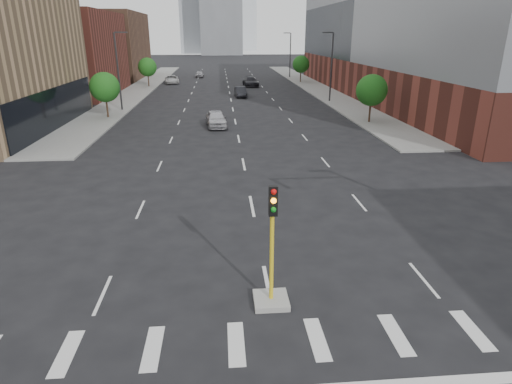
{
  "coord_description": "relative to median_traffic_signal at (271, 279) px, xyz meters",
  "views": [
    {
      "loc": [
        -1.58,
        -3.59,
        8.84
      ],
      "look_at": [
        -0.16,
        13.44,
        2.5
      ],
      "focal_mm": 30.0,
      "sensor_mm": 36.0,
      "label": 1
    }
  ],
  "objects": [
    {
      "name": "sidewalk_left_far",
      "position": [
        -15.0,
        65.03,
        -0.9
      ],
      "size": [
        5.0,
        92.0,
        0.15
      ],
      "primitive_type": "cube",
      "color": "gray",
      "rests_on": "ground"
    },
    {
      "name": "sidewalk_right_far",
      "position": [
        15.0,
        65.03,
        -0.9
      ],
      "size": [
        5.0,
        92.0,
        0.15
      ],
      "primitive_type": "cube",
      "color": "gray",
      "rests_on": "ground"
    },
    {
      "name": "building_left_far_a",
      "position": [
        -27.5,
        57.03,
        5.03
      ],
      "size": [
        20.0,
        22.0,
        12.0
      ],
      "primitive_type": "cube",
      "color": "brown",
      "rests_on": "ground"
    },
    {
      "name": "building_left_far_b",
      "position": [
        -27.5,
        83.03,
        5.53
      ],
      "size": [
        20.0,
        24.0,
        13.0
      ],
      "primitive_type": "cube",
      "color": "brown",
      "rests_on": "ground"
    },
    {
      "name": "building_right_main",
      "position": [
        29.5,
        51.03,
        10.03
      ],
      "size": [
        24.0,
        70.0,
        22.0
      ],
      "color": "brown",
      "rests_on": "ground"
    },
    {
      "name": "tower_mid",
      "position": [
        0.0,
        191.03,
        21.03
      ],
      "size": [
        18.0,
        18.0,
        44.0
      ],
      "primitive_type": "cube",
      "color": "slate",
      "rests_on": "ground"
    },
    {
      "name": "median_traffic_signal",
      "position": [
        0.0,
        0.0,
        0.0
      ],
      "size": [
        1.2,
        1.2,
        4.4
      ],
      "color": "#999993",
      "rests_on": "ground"
    },
    {
      "name": "streetlight_right_a",
      "position": [
        13.41,
        46.03,
        4.04
      ],
      "size": [
        1.6,
        0.22,
        9.07
      ],
      "color": "#2D2D30",
      "rests_on": "ground"
    },
    {
      "name": "streetlight_right_b",
      "position": [
        13.41,
        81.03,
        4.04
      ],
      "size": [
        1.6,
        0.22,
        9.07
      ],
      "color": "#2D2D30",
      "rests_on": "ground"
    },
    {
      "name": "streetlight_left",
      "position": [
        -13.41,
        41.03,
        4.04
      ],
      "size": [
        1.6,
        0.22,
        9.07
      ],
      "color": "#2D2D30",
      "rests_on": "ground"
    },
    {
      "name": "tree_left_near",
      "position": [
        -14.0,
        36.03,
        2.42
      ],
      "size": [
        3.2,
        3.2,
        4.85
      ],
      "color": "#382619",
      "rests_on": "ground"
    },
    {
      "name": "tree_left_far",
      "position": [
        -14.0,
        66.03,
        2.42
      ],
      "size": [
        3.2,
        3.2,
        4.85
      ],
      "color": "#382619",
      "rests_on": "ground"
    },
    {
      "name": "tree_right_near",
      "position": [
        14.0,
        31.03,
        2.42
      ],
      "size": [
        3.2,
        3.2,
        4.85
      ],
      "color": "#382619",
      "rests_on": "ground"
    },
    {
      "name": "tree_right_far",
      "position": [
        14.0,
        71.03,
        2.42
      ],
      "size": [
        3.2,
        3.2,
        4.85
      ],
      "color": "#382619",
      "rests_on": "ground"
    },
    {
      "name": "car_near_left",
      "position": [
        -2.01,
        30.49,
        -0.16
      ],
      "size": [
        2.36,
        4.95,
        1.63
      ],
      "primitive_type": "imported",
      "rotation": [
        0.0,
        0.0,
        0.09
      ],
      "color": "#B7B7BC",
      "rests_on": "ground"
    },
    {
      "name": "car_mid_right",
      "position": [
        1.52,
        52.06,
        -0.24
      ],
      "size": [
        1.8,
        4.52,
        1.46
      ],
      "primitive_type": "imported",
      "rotation": [
        0.0,
        0.0,
        0.06
      ],
      "color": "black",
      "rests_on": "ground"
    },
    {
      "name": "car_far_left",
      "position": [
        -10.5,
        71.51,
        -0.23
      ],
      "size": [
        3.15,
        5.62,
        1.49
      ],
      "primitive_type": "imported",
      "rotation": [
        0.0,
        0.0,
        0.13
      ],
      "color": "#BEBEBE",
      "rests_on": "ground"
    },
    {
      "name": "car_deep_right",
      "position": [
        3.97,
        65.61,
        -0.15
      ],
      "size": [
        2.82,
        5.85,
        1.64
      ],
      "primitive_type": "imported",
      "rotation": [
        0.0,
        0.0,
        0.09
      ],
      "color": "black",
      "rests_on": "ground"
    },
    {
      "name": "car_distant",
      "position": [
        -5.75,
        83.16,
        -0.28
      ],
      "size": [
        1.72,
        4.1,
        1.38
      ],
      "primitive_type": "imported",
      "rotation": [
        0.0,
        0.0,
        -0.02
      ],
      "color": "#A9A8AC",
      "rests_on": "ground"
    }
  ]
}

